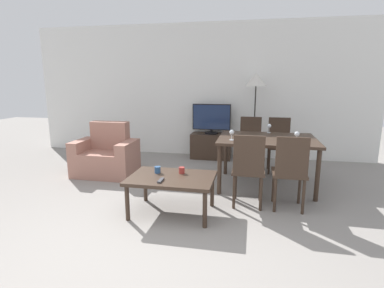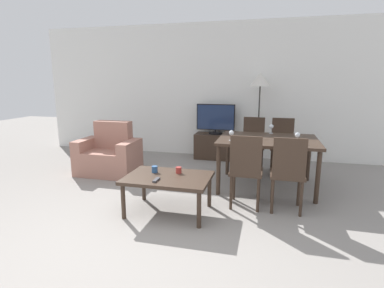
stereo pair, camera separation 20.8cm
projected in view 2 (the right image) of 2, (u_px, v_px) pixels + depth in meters
ground_plane at (107, 255)px, 2.73m from camera, size 18.00×18.00×0.00m
wall_back at (202, 91)px, 6.20m from camera, size 7.11×0.06×2.70m
armchair at (109, 156)px, 5.09m from camera, size 1.00×0.64×0.88m
tv_stand at (215, 146)px, 6.09m from camera, size 0.81×0.41×0.51m
tv at (216, 119)px, 5.97m from camera, size 0.77×0.27×0.60m
coffee_table at (168, 180)px, 3.54m from camera, size 1.00×0.69×0.45m
dining_table at (268, 143)px, 4.35m from camera, size 1.40×1.06×0.74m
dining_chair_near at (246, 168)px, 3.64m from camera, size 0.40×0.40×0.93m
dining_chair_far at (282, 143)px, 5.12m from camera, size 0.40×0.40×0.93m
dining_chair_near_right at (288, 171)px, 3.52m from camera, size 0.40×0.40×0.93m
dining_chair_far_left at (253, 141)px, 5.24m from camera, size 0.40×0.40×0.93m
floor_lamp at (260, 83)px, 5.51m from camera, size 0.40×0.40×1.70m
remote_primary at (156, 180)px, 3.37m from camera, size 0.04×0.15×0.02m
cup_white_near at (179, 170)px, 3.64m from camera, size 0.07×0.07×0.08m
cup_colored_far at (155, 169)px, 3.67m from camera, size 0.07×0.07×0.08m
wine_glass_left at (231, 133)px, 4.17m from camera, size 0.07×0.07×0.15m
wine_glass_center at (298, 136)px, 3.99m from camera, size 0.07×0.07×0.15m
wine_glass_right at (271, 127)px, 4.73m from camera, size 0.07×0.07×0.15m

